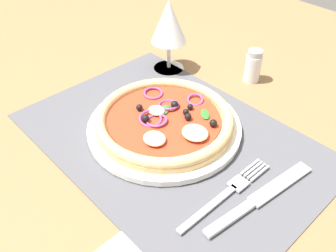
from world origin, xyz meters
TOP-DOWN VIEW (x-y plane):
  - ground_plane at (0.00, 0.00)cm, footprint 190.00×140.00cm
  - placemat at (0.00, 0.00)cm, footprint 49.26×33.92cm
  - plate at (-2.37, 0.70)cm, footprint 25.80×25.80cm
  - pizza at (-2.29, 0.71)cm, footprint 23.07×23.07cm
  - fork at (14.02, -1.94)cm, footprint 2.23×18.01cm
  - knife at (17.74, 0.39)cm, footprint 3.91×20.06cm
  - wine_glass at (-16.79, 15.37)cm, footprint 7.20×7.20cm
  - pepper_shaker at (-1.97, 24.44)cm, footprint 3.20×3.20cm

SIDE VIEW (x-z plane):
  - ground_plane at x=0.00cm, z-range -2.40..0.00cm
  - placemat at x=0.00cm, z-range 0.00..0.40cm
  - fork at x=14.02cm, z-range 0.40..0.84cm
  - knife at x=17.74cm, z-range 0.35..0.96cm
  - plate at x=-2.37cm, z-range 0.40..1.45cm
  - pizza at x=-2.29cm, z-range 1.23..3.87cm
  - pepper_shaker at x=-1.97cm, z-range -0.10..6.60cm
  - wine_glass at x=-16.79cm, z-range 2.61..17.51cm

